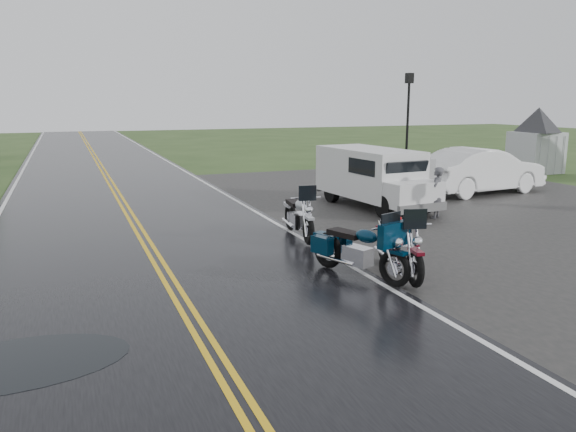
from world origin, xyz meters
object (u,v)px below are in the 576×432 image
(motorcycle_teal, at_px, (395,254))
(van_white, at_px, (385,186))
(visitor_center, at_px, (538,124))
(motorcycle_silver, at_px, (309,219))
(person_at_van, at_px, (436,194))
(motorcycle_red, at_px, (416,253))
(sedan_white, at_px, (481,171))
(lamp_post_far_right, at_px, (407,125))

(motorcycle_teal, distance_m, van_white, 6.59)
(visitor_center, xyz_separation_m, motorcycle_silver, (-16.35, -9.22, -1.68))
(van_white, bearing_deg, motorcycle_teal, -124.75)
(visitor_center, xyz_separation_m, van_white, (-12.86, -6.99, -1.40))
(motorcycle_teal, bearing_deg, person_at_van, 27.72)
(motorcycle_red, xyz_separation_m, sedan_white, (8.77, 8.59, 0.13))
(motorcycle_teal, relative_size, lamp_post_far_right, 0.50)
(lamp_post_far_right, bearing_deg, sedan_white, -89.88)
(motorcycle_teal, xyz_separation_m, sedan_white, (9.12, 8.43, 0.15))
(motorcycle_teal, bearing_deg, sedan_white, 22.74)
(motorcycle_red, distance_m, sedan_white, 12.27)
(sedan_white, bearing_deg, motorcycle_teal, 126.10)
(person_at_van, height_order, sedan_white, sedan_white)
(van_white, bearing_deg, lamp_post_far_right, 47.95)
(van_white, xyz_separation_m, sedan_white, (5.86, 2.71, -0.13))
(visitor_center, bearing_deg, van_white, -151.48)
(motorcycle_red, distance_m, motorcycle_silver, 3.69)
(visitor_center, xyz_separation_m, sedan_white, (-6.99, -4.28, -1.53))
(motorcycle_red, height_order, lamp_post_far_right, lamp_post_far_right)
(person_at_van, distance_m, sedan_white, 5.48)
(motorcycle_silver, xyz_separation_m, lamp_post_far_right, (9.35, 10.02, 1.68))
(sedan_white, bearing_deg, motorcycle_silver, 111.19)
(van_white, distance_m, sedan_white, 6.46)
(motorcycle_silver, height_order, person_at_van, person_at_van)
(van_white, xyz_separation_m, person_at_van, (1.45, -0.54, -0.22))
(person_at_van, bearing_deg, sedan_white, 176.42)
(visitor_center, relative_size, van_white, 3.15)
(motorcycle_silver, bearing_deg, sedan_white, 35.23)
(visitor_center, relative_size, lamp_post_far_right, 3.33)
(motorcycle_red, xyz_separation_m, motorcycle_teal, (-0.35, 0.16, -0.02))
(van_white, bearing_deg, person_at_van, -25.67)
(motorcycle_silver, relative_size, sedan_white, 0.46)
(van_white, height_order, lamp_post_far_right, lamp_post_far_right)
(van_white, height_order, sedan_white, van_white)
(motorcycle_red, bearing_deg, visitor_center, 52.58)
(motorcycle_red, bearing_deg, sedan_white, 57.75)
(motorcycle_silver, xyz_separation_m, person_at_van, (4.95, 1.69, 0.06))
(motorcycle_teal, bearing_deg, visitor_center, 18.26)
(motorcycle_red, bearing_deg, motorcycle_silver, 112.57)
(motorcycle_teal, xyz_separation_m, person_at_van, (4.71, 5.18, 0.06))
(visitor_center, xyz_separation_m, motorcycle_teal, (-16.11, -12.71, -1.69))
(motorcycle_red, height_order, motorcycle_silver, motorcycle_red)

